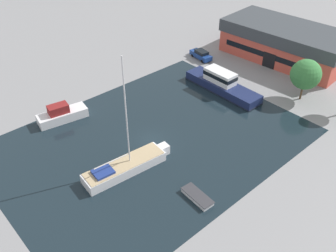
{
  "coord_description": "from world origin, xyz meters",
  "views": [
    {
      "loc": [
        30.73,
        -24.68,
        30.98
      ],
      "look_at": [
        0.0,
        2.98,
        1.0
      ],
      "focal_mm": 40.0,
      "sensor_mm": 36.0,
      "label": 1
    }
  ],
  "objects_px": {
    "sailboat_moored": "(126,166)",
    "small_dinghy": "(197,197)",
    "warehouse_building": "(286,42)",
    "cabin_boat": "(62,114)",
    "quay_tree_near_building": "(306,74)",
    "motor_cruiser": "(222,84)",
    "parked_car": "(201,55)"
  },
  "relations": [
    {
      "from": "warehouse_building",
      "to": "motor_cruiser",
      "type": "relative_size",
      "value": 1.71
    },
    {
      "from": "small_dinghy",
      "to": "cabin_boat",
      "type": "height_order",
      "value": "cabin_boat"
    },
    {
      "from": "warehouse_building",
      "to": "cabin_boat",
      "type": "relative_size",
      "value": 3.2
    },
    {
      "from": "motor_cruiser",
      "to": "cabin_boat",
      "type": "distance_m",
      "value": 25.29
    },
    {
      "from": "sailboat_moored",
      "to": "cabin_boat",
      "type": "bearing_deg",
      "value": -173.29
    },
    {
      "from": "warehouse_building",
      "to": "motor_cruiser",
      "type": "height_order",
      "value": "warehouse_building"
    },
    {
      "from": "quay_tree_near_building",
      "to": "parked_car",
      "type": "height_order",
      "value": "quay_tree_near_building"
    },
    {
      "from": "small_dinghy",
      "to": "cabin_boat",
      "type": "distance_m",
      "value": 23.98
    },
    {
      "from": "warehouse_building",
      "to": "parked_car",
      "type": "xyz_separation_m",
      "value": [
        -10.18,
        -11.65,
        -2.3
      ]
    },
    {
      "from": "quay_tree_near_building",
      "to": "motor_cruiser",
      "type": "distance_m",
      "value": 12.72
    },
    {
      "from": "parked_car",
      "to": "small_dinghy",
      "type": "height_order",
      "value": "parked_car"
    },
    {
      "from": "sailboat_moored",
      "to": "small_dinghy",
      "type": "height_order",
      "value": "sailboat_moored"
    },
    {
      "from": "quay_tree_near_building",
      "to": "sailboat_moored",
      "type": "xyz_separation_m",
      "value": [
        -4.96,
        -30.21,
        -3.54
      ]
    },
    {
      "from": "quay_tree_near_building",
      "to": "cabin_boat",
      "type": "bearing_deg",
      "value": -122.87
    },
    {
      "from": "quay_tree_near_building",
      "to": "sailboat_moored",
      "type": "relative_size",
      "value": 0.44
    },
    {
      "from": "motor_cruiser",
      "to": "small_dinghy",
      "type": "bearing_deg",
      "value": -144.29
    },
    {
      "from": "parked_car",
      "to": "motor_cruiser",
      "type": "relative_size",
      "value": 0.36
    },
    {
      "from": "sailboat_moored",
      "to": "motor_cruiser",
      "type": "height_order",
      "value": "sailboat_moored"
    },
    {
      "from": "quay_tree_near_building",
      "to": "small_dinghy",
      "type": "height_order",
      "value": "quay_tree_near_building"
    },
    {
      "from": "sailboat_moored",
      "to": "cabin_boat",
      "type": "distance_m",
      "value": 14.79
    },
    {
      "from": "warehouse_building",
      "to": "cabin_boat",
      "type": "distance_m",
      "value": 42.1
    },
    {
      "from": "cabin_boat",
      "to": "warehouse_building",
      "type": "bearing_deg",
      "value": 86.54
    },
    {
      "from": "warehouse_building",
      "to": "sailboat_moored",
      "type": "distance_m",
      "value": 40.99
    },
    {
      "from": "parked_car",
      "to": "motor_cruiser",
      "type": "bearing_deg",
      "value": -112.03
    },
    {
      "from": "motor_cruiser",
      "to": "parked_car",
      "type": "bearing_deg",
      "value": 60.65
    },
    {
      "from": "cabin_boat",
      "to": "parked_car",
      "type": "bearing_deg",
      "value": 100.88
    },
    {
      "from": "warehouse_building",
      "to": "quay_tree_near_building",
      "type": "relative_size",
      "value": 3.54
    },
    {
      "from": "quay_tree_near_building",
      "to": "cabin_boat",
      "type": "xyz_separation_m",
      "value": [
        -19.75,
        -30.56,
        -3.35
      ]
    },
    {
      "from": "sailboat_moored",
      "to": "small_dinghy",
      "type": "xyz_separation_m",
      "value": [
        8.92,
        3.17,
        -0.48
      ]
    },
    {
      "from": "sailboat_moored",
      "to": "warehouse_building",
      "type": "bearing_deg",
      "value": 102.66
    },
    {
      "from": "small_dinghy",
      "to": "cabin_boat",
      "type": "relative_size",
      "value": 0.56
    },
    {
      "from": "motor_cruiser",
      "to": "quay_tree_near_building",
      "type": "bearing_deg",
      "value": -53.6
    }
  ]
}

